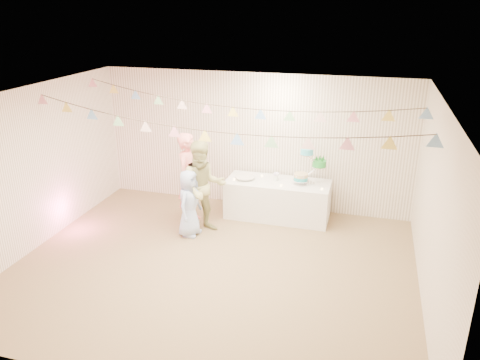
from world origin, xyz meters
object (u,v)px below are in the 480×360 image
(person_adult_b, at_px, (203,187))
(person_child, at_px, (189,203))
(cake_stand, at_px, (310,164))
(person_adult_a, at_px, (190,178))
(table, at_px, (278,199))

(person_adult_b, height_order, person_child, person_adult_b)
(cake_stand, relative_size, person_adult_a, 0.41)
(person_adult_a, bearing_deg, table, -59.99)
(table, height_order, person_adult_a, person_adult_a)
(table, bearing_deg, person_adult_a, -158.04)
(table, height_order, cake_stand, cake_stand)
(cake_stand, distance_m, person_adult_a, 2.16)
(person_adult_b, bearing_deg, person_adult_a, 108.07)
(table, relative_size, cake_stand, 2.76)
(table, xyz_separation_m, person_child, (-1.31, -1.11, 0.23))
(cake_stand, bearing_deg, person_child, -147.98)
(cake_stand, height_order, person_adult_b, person_adult_b)
(cake_stand, height_order, person_child, cake_stand)
(person_adult_b, relative_size, person_child, 1.39)
(cake_stand, distance_m, person_child, 2.25)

